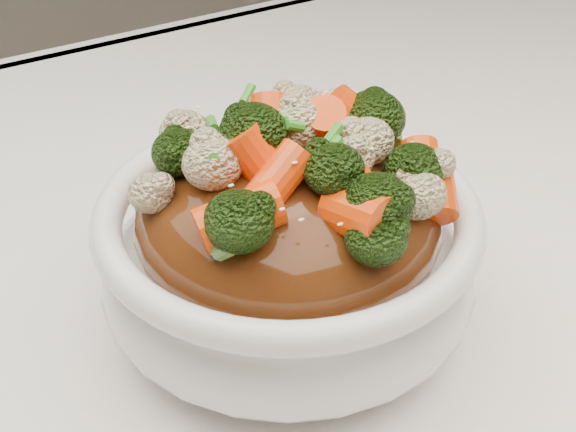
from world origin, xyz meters
TOP-DOWN VIEW (x-y plane):
  - tablecloth at (0.00, 0.00)m, footprint 1.20×0.80m
  - bowl at (0.01, -0.00)m, footprint 0.25×0.25m
  - sauce_base at (0.01, -0.00)m, footprint 0.20×0.20m
  - carrots at (0.01, -0.00)m, footprint 0.20×0.20m
  - broccoli at (0.01, -0.00)m, footprint 0.20×0.20m
  - cauliflower at (0.01, -0.00)m, footprint 0.20×0.20m
  - scallions at (0.01, -0.00)m, footprint 0.15×0.15m
  - sesame_seeds at (0.01, -0.00)m, footprint 0.18×0.18m

SIDE VIEW (x-z plane):
  - tablecloth at x=0.00m, z-range 0.71..0.75m
  - bowl at x=0.01m, z-range 0.75..0.83m
  - sauce_base at x=0.01m, z-range 0.77..0.86m
  - cauliflower at x=0.01m, z-range 0.85..0.89m
  - broccoli at x=0.01m, z-range 0.85..0.89m
  - carrots at x=0.01m, z-range 0.85..0.90m
  - scallions at x=0.01m, z-range 0.87..0.88m
  - sesame_seeds at x=0.01m, z-range 0.87..0.88m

